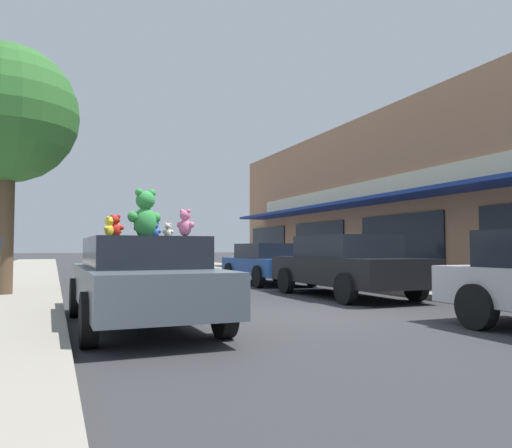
{
  "coord_description": "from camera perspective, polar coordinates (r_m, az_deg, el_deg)",
  "views": [
    {
      "loc": [
        -4.12,
        -8.0,
        1.21
      ],
      "look_at": [
        -0.59,
        0.68,
        1.66
      ],
      "focal_mm": 35.0,
      "sensor_mm": 36.0,
      "label": 1
    }
  ],
  "objects": [
    {
      "name": "teddy_bear_purple",
      "position": [
        9.14,
        -12.02,
        -0.65
      ],
      "size": [
        0.19,
        0.26,
        0.34
      ],
      "rotation": [
        0.0,
        0.0,
        1.98
      ],
      "color": "purple",
      "rests_on": "plush_art_car"
    },
    {
      "name": "teddy_bear_yellow",
      "position": [
        7.67,
        -16.44,
        -0.34
      ],
      "size": [
        0.19,
        0.22,
        0.3
      ],
      "rotation": [
        0.0,
        0.0,
        4.12
      ],
      "color": "yellow",
      "rests_on": "plush_art_car"
    },
    {
      "name": "teddy_bear_orange",
      "position": [
        8.76,
        -15.64,
        -0.73
      ],
      "size": [
        0.21,
        0.15,
        0.27
      ],
      "rotation": [
        0.0,
        0.0,
        3.56
      ],
      "color": "orange",
      "rests_on": "plush_art_car"
    },
    {
      "name": "plush_art_car",
      "position": [
        7.99,
        -13.06,
        -5.99
      ],
      "size": [
        1.97,
        4.76,
        1.37
      ],
      "rotation": [
        0.0,
        0.0,
        0.01
      ],
      "color": "#4C5660",
      "rests_on": "ground_plane"
    },
    {
      "name": "teddy_bear_cream",
      "position": [
        8.56,
        -10.02,
        -0.77
      ],
      "size": [
        0.2,
        0.15,
        0.27
      ],
      "rotation": [
        0.0,
        0.0,
        2.68
      ],
      "color": "beige",
      "rests_on": "plush_art_car"
    },
    {
      "name": "teddy_bear_red",
      "position": [
        7.79,
        -15.77,
        -0.25
      ],
      "size": [
        0.26,
        0.18,
        0.34
      ],
      "rotation": [
        0.0,
        0.0,
        2.81
      ],
      "color": "red",
      "rests_on": "plush_art_car"
    },
    {
      "name": "teddy_bear_giant",
      "position": [
        7.89,
        -12.56,
        1.12
      ],
      "size": [
        0.57,
        0.4,
        0.75
      ],
      "rotation": [
        0.0,
        0.0,
        3.45
      ],
      "color": "green",
      "rests_on": "plush_art_car"
    },
    {
      "name": "teddy_bear_teal",
      "position": [
        8.61,
        -12.16,
        -0.49
      ],
      "size": [
        0.26,
        0.2,
        0.35
      ],
      "rotation": [
        0.0,
        0.0,
        3.6
      ],
      "color": "teal",
      "rests_on": "plush_art_car"
    },
    {
      "name": "parked_car_far_center",
      "position": [
        12.6,
        10.2,
        -4.58
      ],
      "size": [
        2.06,
        4.74,
        1.52
      ],
      "color": "black",
      "rests_on": "ground_plane"
    },
    {
      "name": "ground_plane",
      "position": [
        9.08,
        5.19,
        -10.41
      ],
      "size": [
        260.0,
        260.0,
        0.0
      ],
      "primitive_type": "plane",
      "color": "#333335"
    },
    {
      "name": "teddy_bear_blue",
      "position": [
        8.46,
        -11.43,
        -0.71
      ],
      "size": [
        0.21,
        0.16,
        0.28
      ],
      "rotation": [
        0.0,
        0.0,
        2.7
      ],
      "color": "blue",
      "rests_on": "plush_art_car"
    },
    {
      "name": "teddy_bear_black",
      "position": [
        8.15,
        -12.89,
        -0.33
      ],
      "size": [
        0.27,
        0.17,
        0.36
      ],
      "rotation": [
        0.0,
        0.0,
        3.02
      ],
      "color": "black",
      "rests_on": "plush_art_car"
    },
    {
      "name": "street_tree",
      "position": [
        13.41,
        -26.58,
        11.08
      ],
      "size": [
        3.27,
        3.27,
        5.88
      ],
      "color": "brown",
      "rests_on": "sidewalk_near"
    },
    {
      "name": "teddy_bear_pink",
      "position": [
        6.96,
        -8.09,
        0.11
      ],
      "size": [
        0.25,
        0.26,
        0.38
      ],
      "rotation": [
        0.0,
        0.0,
        2.33
      ],
      "color": "pink",
      "rests_on": "plush_art_car"
    },
    {
      "name": "parked_car_far_right",
      "position": [
        16.84,
        1.45,
        -4.39
      ],
      "size": [
        2.05,
        4.33,
        1.36
      ],
      "color": "#1E4793",
      "rests_on": "ground_plane"
    }
  ]
}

